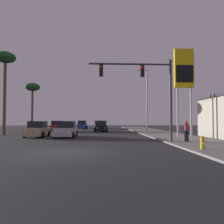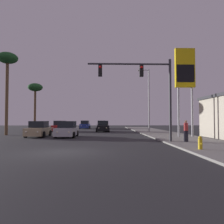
{
  "view_description": "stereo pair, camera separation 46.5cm",
  "coord_description": "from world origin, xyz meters",
  "px_view_note": "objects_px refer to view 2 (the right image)",
  "views": [
    {
      "loc": [
        1.98,
        -12.32,
        1.8
      ],
      "look_at": [
        3.0,
        8.1,
        2.55
      ],
      "focal_mm": 35.0,
      "sensor_mm": 36.0,
      "label": 1
    },
    {
      "loc": [
        2.44,
        -12.33,
        1.8
      ],
      "look_at": [
        3.0,
        8.1,
        2.55
      ],
      "focal_mm": 35.0,
      "sensor_mm": 36.0,
      "label": 2
    }
  ],
  "objects_px": {
    "gas_station_sign": "(185,73)",
    "fire_hydrant": "(200,143)",
    "car_blue": "(85,125)",
    "traffic_light_mast": "(147,83)",
    "car_black": "(103,127)",
    "car_tan": "(39,130)",
    "car_silver": "(67,130)",
    "pedestrian_on_sidewalk": "(186,130)",
    "street_lamp": "(148,97)",
    "palm_tree_near": "(7,63)",
    "palm_tree_mid": "(35,90)",
    "car_red": "(60,127)",
    "car_white": "(102,125)"
  },
  "relations": [
    {
      "from": "traffic_light_mast",
      "to": "palm_tree_near",
      "type": "height_order",
      "value": "palm_tree_near"
    },
    {
      "from": "car_black",
      "to": "gas_station_sign",
      "type": "bearing_deg",
      "value": 123.69
    },
    {
      "from": "car_white",
      "to": "car_red",
      "type": "distance_m",
      "value": 12.95
    },
    {
      "from": "car_tan",
      "to": "traffic_light_mast",
      "type": "relative_size",
      "value": 0.65
    },
    {
      "from": "gas_station_sign",
      "to": "car_red",
      "type": "bearing_deg",
      "value": 140.32
    },
    {
      "from": "car_blue",
      "to": "traffic_light_mast",
      "type": "xyz_separation_m",
      "value": [
        7.57,
        -28.28,
        3.93
      ]
    },
    {
      "from": "car_blue",
      "to": "fire_hydrant",
      "type": "height_order",
      "value": "car_blue"
    },
    {
      "from": "car_black",
      "to": "palm_tree_near",
      "type": "distance_m",
      "value": 15.77
    },
    {
      "from": "car_silver",
      "to": "palm_tree_mid",
      "type": "relative_size",
      "value": 0.55
    },
    {
      "from": "palm_tree_near",
      "to": "traffic_light_mast",
      "type": "bearing_deg",
      "value": -31.66
    },
    {
      "from": "car_red",
      "to": "traffic_light_mast",
      "type": "distance_m",
      "value": 20.9
    },
    {
      "from": "car_black",
      "to": "car_tan",
      "type": "height_order",
      "value": "same"
    },
    {
      "from": "pedestrian_on_sidewalk",
      "to": "palm_tree_near",
      "type": "xyz_separation_m",
      "value": [
        -18.06,
        9.61,
        7.6
      ]
    },
    {
      "from": "car_red",
      "to": "car_white",
      "type": "bearing_deg",
      "value": -120.86
    },
    {
      "from": "traffic_light_mast",
      "to": "car_black",
      "type": "bearing_deg",
      "value": 102.43
    },
    {
      "from": "street_lamp",
      "to": "palm_tree_mid",
      "type": "distance_m",
      "value": 18.64
    },
    {
      "from": "car_silver",
      "to": "fire_hydrant",
      "type": "relative_size",
      "value": 5.71
    },
    {
      "from": "street_lamp",
      "to": "palm_tree_near",
      "type": "relative_size",
      "value": 0.91
    },
    {
      "from": "car_red",
      "to": "traffic_light_mast",
      "type": "xyz_separation_m",
      "value": [
        10.53,
        -17.63,
        3.93
      ]
    },
    {
      "from": "traffic_light_mast",
      "to": "palm_tree_mid",
      "type": "relative_size",
      "value": 0.84
    },
    {
      "from": "palm_tree_near",
      "to": "street_lamp",
      "type": "bearing_deg",
      "value": 14.55
    },
    {
      "from": "car_white",
      "to": "traffic_light_mast",
      "type": "distance_m",
      "value": 29.43
    },
    {
      "from": "car_black",
      "to": "car_tan",
      "type": "distance_m",
      "value": 12.21
    },
    {
      "from": "car_red",
      "to": "gas_station_sign",
      "type": "relative_size",
      "value": 0.48
    },
    {
      "from": "palm_tree_mid",
      "to": "palm_tree_near",
      "type": "bearing_deg",
      "value": -90.72
    },
    {
      "from": "car_silver",
      "to": "palm_tree_mid",
      "type": "bearing_deg",
      "value": -58.06
    },
    {
      "from": "street_lamp",
      "to": "palm_tree_mid",
      "type": "bearing_deg",
      "value": 163.22
    },
    {
      "from": "gas_station_sign",
      "to": "palm_tree_mid",
      "type": "relative_size",
      "value": 1.14
    },
    {
      "from": "street_lamp",
      "to": "gas_station_sign",
      "type": "bearing_deg",
      "value": -77.28
    },
    {
      "from": "fire_hydrant",
      "to": "pedestrian_on_sidewalk",
      "type": "relative_size",
      "value": 0.46
    },
    {
      "from": "car_silver",
      "to": "traffic_light_mast",
      "type": "relative_size",
      "value": 0.66
    },
    {
      "from": "car_silver",
      "to": "traffic_light_mast",
      "type": "xyz_separation_m",
      "value": [
        7.34,
        -6.09,
        3.93
      ]
    },
    {
      "from": "car_tan",
      "to": "pedestrian_on_sidewalk",
      "type": "relative_size",
      "value": 2.58
    },
    {
      "from": "traffic_light_mast",
      "to": "pedestrian_on_sidewalk",
      "type": "xyz_separation_m",
      "value": [
        2.96,
        -0.29,
        -3.65
      ]
    },
    {
      "from": "car_white",
      "to": "pedestrian_on_sidewalk",
      "type": "relative_size",
      "value": 2.6
    },
    {
      "from": "palm_tree_mid",
      "to": "car_red",
      "type": "bearing_deg",
      "value": -20.8
    },
    {
      "from": "car_blue",
      "to": "fire_hydrant",
      "type": "distance_m",
      "value": 34.3
    },
    {
      "from": "car_blue",
      "to": "car_red",
      "type": "bearing_deg",
      "value": 74.57
    },
    {
      "from": "car_blue",
      "to": "traffic_light_mast",
      "type": "relative_size",
      "value": 0.65
    },
    {
      "from": "car_silver",
      "to": "palm_tree_mid",
      "type": "xyz_separation_m",
      "value": [
        -7.65,
        13.23,
        6.06
      ]
    },
    {
      "from": "traffic_light_mast",
      "to": "gas_station_sign",
      "type": "bearing_deg",
      "value": 45.26
    },
    {
      "from": "gas_station_sign",
      "to": "fire_hydrant",
      "type": "height_order",
      "value": "gas_station_sign"
    },
    {
      "from": "fire_hydrant",
      "to": "pedestrian_on_sidewalk",
      "type": "height_order",
      "value": "pedestrian_on_sidewalk"
    },
    {
      "from": "car_tan",
      "to": "fire_hydrant",
      "type": "bearing_deg",
      "value": 138.18
    },
    {
      "from": "car_blue",
      "to": "car_white",
      "type": "bearing_deg",
      "value": -170.06
    },
    {
      "from": "pedestrian_on_sidewalk",
      "to": "car_blue",
      "type": "bearing_deg",
      "value": 110.22
    },
    {
      "from": "car_blue",
      "to": "car_silver",
      "type": "bearing_deg",
      "value": 90.71
    },
    {
      "from": "car_black",
      "to": "car_blue",
      "type": "height_order",
      "value": "same"
    },
    {
      "from": "car_blue",
      "to": "gas_station_sign",
      "type": "distance_m",
      "value": 27.12
    },
    {
      "from": "car_silver",
      "to": "fire_hydrant",
      "type": "distance_m",
      "value": 14.32
    }
  ]
}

